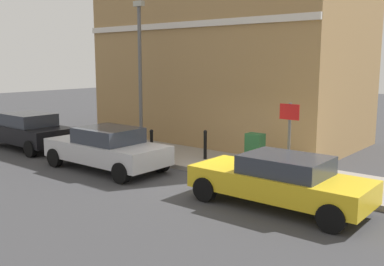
# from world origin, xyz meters

# --- Properties ---
(ground) EXTENTS (80.00, 80.00, 0.00)m
(ground) POSITION_xyz_m (0.00, 0.00, 0.00)
(ground) COLOR #38383A
(sidewalk) EXTENTS (2.76, 30.00, 0.15)m
(sidewalk) POSITION_xyz_m (1.82, 6.00, 0.07)
(sidewalk) COLOR gray
(sidewalk) RESTS_ON ground
(corner_building) EXTENTS (6.33, 11.29, 7.95)m
(corner_building) POSITION_xyz_m (6.31, 3.65, 3.97)
(corner_building) COLOR #9E7A4C
(corner_building) RESTS_ON ground
(car_yellow) EXTENTS (1.84, 4.48, 1.33)m
(car_yellow) POSITION_xyz_m (-0.83, -2.86, 0.70)
(car_yellow) COLOR gold
(car_yellow) RESTS_ON ground
(car_silver) EXTENTS (1.99, 4.46, 1.43)m
(car_silver) POSITION_xyz_m (-1.05, 3.46, 0.74)
(car_silver) COLOR #B7B7BC
(car_silver) RESTS_ON ground
(car_black) EXTENTS (1.92, 4.41, 1.48)m
(car_black) POSITION_xyz_m (-0.81, 8.78, 0.76)
(car_black) COLOR black
(car_black) RESTS_ON ground
(utility_cabinet) EXTENTS (0.46, 0.61, 1.15)m
(utility_cabinet) POSITION_xyz_m (1.69, -0.59, 0.68)
(utility_cabinet) COLOR #1E4C28
(utility_cabinet) RESTS_ON sidewalk
(bollard_near_cabinet) EXTENTS (0.14, 0.14, 1.04)m
(bollard_near_cabinet) POSITION_xyz_m (1.79, 1.51, 0.70)
(bollard_near_cabinet) COLOR black
(bollard_near_cabinet) RESTS_ON sidewalk
(bollard_far_kerb) EXTENTS (0.14, 0.14, 1.04)m
(bollard_far_kerb) POSITION_xyz_m (0.69, 3.09, 0.70)
(bollard_far_kerb) COLOR black
(bollard_far_kerb) RESTS_ON sidewalk
(street_sign) EXTENTS (0.08, 0.60, 2.30)m
(street_sign) POSITION_xyz_m (0.80, -2.23, 1.66)
(street_sign) COLOR #59595B
(street_sign) RESTS_ON sidewalk
(lamppost) EXTENTS (0.20, 0.44, 5.72)m
(lamppost) POSITION_xyz_m (1.87, 4.84, 3.30)
(lamppost) COLOR #59595B
(lamppost) RESTS_ON sidewalk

